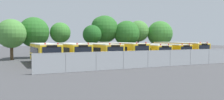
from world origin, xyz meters
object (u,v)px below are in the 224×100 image
Objects in this scene: tree_0 at (11,33)px; tree_5 at (126,33)px; school_bus_3 at (120,51)px; school_bus_5 at (161,50)px; school_bus_0 at (45,53)px; tree_7 at (160,33)px; school_bus_2 at (98,52)px; school_bus_6 at (179,49)px; tree_2 at (61,33)px; traffic_cone at (114,65)px; school_bus_1 at (72,52)px; tree_3 at (92,34)px; tree_4 at (104,28)px; school_bus_4 at (142,51)px; tree_1 at (33,32)px; tree_6 at (139,31)px.

tree_5 is (20.11, 0.81, 0.20)m from tree_0.
tree_5 is (5.95, 9.04, 2.75)m from school_bus_3.
tree_0 is at bearing -21.54° from school_bus_5.
tree_5 is at bearing -152.02° from school_bus_0.
school_bus_0 is 1.40× the size of tree_7.
school_bus_6 reaches higher than school_bus_2.
traffic_cone is (1.54, -18.18, -3.90)m from tree_2.
school_bus_2 is (3.64, -0.11, -0.01)m from school_bus_1.
traffic_cone is at bearing -58.13° from tree_0.
school_bus_1 is at bearing -2.46° from school_bus_2.
school_bus_1 is 10.86m from tree_3.
tree_0 is 16.45m from tree_4.
school_bus_2 is 11.48m from tree_2.
school_bus_5 is at bearing -179.87° from school_bus_2.
school_bus_5 is 17.24m from tree_2.
school_bus_3 is at bearing -100.73° from tree_4.
school_bus_3 is 1.91× the size of tree_0.
school_bus_4 is at bearing -25.38° from tree_0.
school_bus_1 is 17.88m from school_bus_6.
school_bus_2 is 1.85× the size of tree_2.
school_bus_3 is 1.06× the size of school_bus_4.
school_bus_5 is at bearing -30.35° from tree_1.
tree_4 is (12.61, 10.70, 3.68)m from school_bus_0.
tree_7 reaches higher than school_bus_4.
school_bus_4 is 18.17m from tree_1.
tree_3 is at bearing -36.02° from school_bus_6.
traffic_cone is at bearing -102.28° from tree_3.
school_bus_2 is at bearing 81.94° from traffic_cone.
tree_7 is (2.39, 8.48, 2.80)m from school_bus_6.
school_bus_5 is at bearing -46.34° from tree_3.
tree_4 is 1.12× the size of tree_6.
tree_2 reaches higher than tree_3.
tree_1 is at bearing 174.55° from tree_5.
tree_5 reaches higher than school_bus_4.
school_bus_4 is 13.33m from tree_7.
school_bus_0 is at bearing -0.70° from school_bus_5.
school_bus_3 is 1.74× the size of tree_7.
tree_7 is at bearing -105.60° from school_bus_6.
traffic_cone is (-1.04, -7.35, -1.10)m from school_bus_2.
tree_7 reaches higher than school_bus_6.
school_bus_3 reaches higher than school_bus_5.
tree_5 reaches higher than tree_2.
school_bus_6 is at bearing -178.52° from school_bus_4.
tree_0 is 9.79× the size of traffic_cone.
school_bus_6 is 1.68× the size of tree_5.
tree_7 is at bearing -126.18° from school_bus_5.
tree_6 is (15.17, -0.86, 0.47)m from tree_2.
school_bus_0 is at bearing -1.54° from school_bus_2.
tree_6 is (-1.66, 9.86, 3.24)m from school_bus_6.
tree_1 is at bearing -71.12° from school_bus_1.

